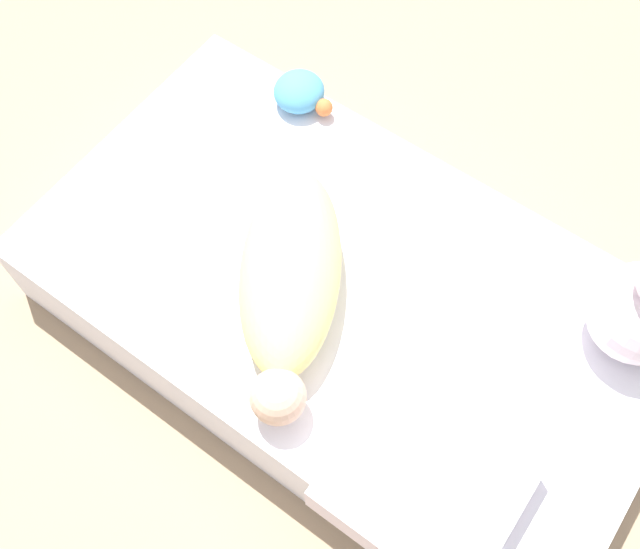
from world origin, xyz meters
The scene contains 5 objects.
ground_plane centered at (0.00, 0.00, 0.00)m, with size 12.00×12.00×0.00m, color #9E8466.
bed_mattress centered at (0.00, 0.00, 0.12)m, with size 1.40×0.79×0.24m.
swaddled_baby centered at (-0.08, -0.10, 0.32)m, with size 0.43×0.55×0.17m.
pillow centered at (0.37, -0.28, 0.29)m, with size 0.33×0.31×0.11m.
turtle_plush centered at (-0.38, 0.34, 0.28)m, with size 0.16×0.13×0.08m.
Camera 1 is at (0.38, -0.63, 1.69)m, focal length 42.00 mm.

